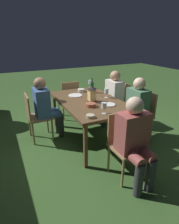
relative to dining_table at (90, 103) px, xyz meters
name	(u,v)px	position (x,y,z in m)	size (l,w,h in m)	color
ground_plane	(90,137)	(0.00, 0.00, -0.69)	(16.00, 16.00, 0.00)	#385B28
dining_table	(90,103)	(0.00, 0.00, 0.00)	(1.67, 1.00, 0.75)	brown
chair_side_left_a	(142,113)	(-0.37, -0.89, -0.21)	(0.42, 0.40, 0.87)	#9E7A51
person_in_green	(134,107)	(-0.37, -0.70, -0.06)	(0.38, 0.47, 1.15)	#4C7A5B
chair_side_left_b	(119,101)	(0.37, -0.89, -0.21)	(0.42, 0.40, 0.87)	#9E7A51
person_in_cream	(112,96)	(0.37, -0.70, -0.06)	(0.38, 0.47, 1.15)	white
chair_side_right_b	(35,115)	(0.37, 0.89, -0.21)	(0.42, 0.40, 0.87)	#9E7A51
person_in_blue	(46,105)	(0.37, 0.70, -0.06)	(0.38, 0.47, 1.15)	#426699
chair_head_far	(69,98)	(1.08, 0.00, -0.21)	(0.40, 0.42, 0.87)	#9E7A51
chair_head_near	(125,142)	(-1.08, 0.00, -0.21)	(0.40, 0.42, 0.87)	#9E7A51
person_in_rust	(135,139)	(-1.28, 0.00, -0.06)	(0.48, 0.38, 1.15)	#9E4C47
lantern_centerpiece	(92,93)	(-0.08, -0.01, 0.20)	(0.15, 0.15, 0.27)	black
green_bottle_on_table	(92,87)	(0.42, -0.26, 0.16)	(0.07, 0.07, 0.29)	#144723
wine_glass_a	(90,83)	(0.77, -0.38, 0.17)	(0.08, 0.08, 0.17)	silver
wine_glass_b	(104,106)	(-0.65, 0.08, 0.17)	(0.08, 0.08, 0.17)	silver
wine_glass_c	(106,91)	(0.00, -0.34, 0.17)	(0.08, 0.08, 0.17)	silver
plate_a	(109,105)	(-0.36, -0.17, 0.06)	(0.22, 0.22, 0.01)	silver
plate_b	(75,95)	(0.36, 0.12, 0.06)	(0.26, 0.26, 0.01)	white
bowl_olives	(90,116)	(-0.69, 0.32, 0.08)	(0.12, 0.12, 0.04)	#BCAD8E
bowl_bread	(91,105)	(-0.30, 0.12, 0.08)	(0.16, 0.16, 0.06)	#9E5138
bowl_salad	(81,90)	(0.56, -0.08, 0.09)	(0.13, 0.13, 0.06)	silver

